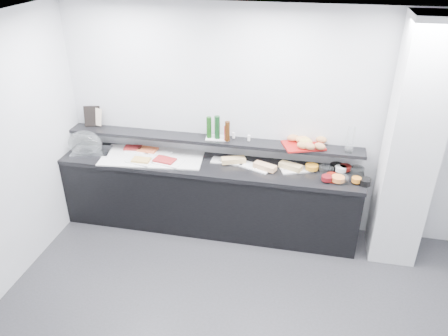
% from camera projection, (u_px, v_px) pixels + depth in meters
% --- Properties ---
extents(back_wall, '(5.00, 0.02, 2.70)m').
position_uv_depth(back_wall, '(271.00, 124.00, 5.12)').
color(back_wall, silver).
rests_on(back_wall, ground).
extents(ceiling, '(5.00, 5.00, 0.00)m').
position_uv_depth(ceiling, '(246.00, 45.00, 2.76)').
color(ceiling, white).
rests_on(ceiling, back_wall).
extents(column, '(0.50, 0.50, 2.70)m').
position_uv_depth(column, '(411.00, 148.00, 4.54)').
color(column, silver).
rests_on(column, ground).
extents(buffet_cabinet, '(3.60, 0.60, 0.85)m').
position_uv_depth(buffet_cabinet, '(209.00, 197.00, 5.43)').
color(buffet_cabinet, black).
rests_on(buffet_cabinet, ground).
extents(counter_top, '(3.62, 0.62, 0.05)m').
position_uv_depth(counter_top, '(208.00, 165.00, 5.21)').
color(counter_top, black).
rests_on(counter_top, buffet_cabinet).
extents(wall_shelf, '(3.60, 0.25, 0.04)m').
position_uv_depth(wall_shelf, '(211.00, 140.00, 5.24)').
color(wall_shelf, black).
rests_on(wall_shelf, back_wall).
extents(cloche_base, '(0.51, 0.39, 0.04)m').
position_uv_depth(cloche_base, '(92.00, 152.00, 5.43)').
color(cloche_base, silver).
rests_on(cloche_base, counter_top).
extents(cloche_dome, '(0.45, 0.32, 0.34)m').
position_uv_depth(cloche_dome, '(85.00, 144.00, 5.40)').
color(cloche_dome, white).
rests_on(cloche_dome, cloche_base).
extents(linen_runner, '(1.29, 0.72, 0.01)m').
position_uv_depth(linen_runner, '(153.00, 157.00, 5.35)').
color(linen_runner, silver).
rests_on(linen_runner, counter_top).
extents(platter_meat_a, '(0.28, 0.20, 0.01)m').
position_uv_depth(platter_meat_a, '(136.00, 150.00, 5.49)').
color(platter_meat_a, white).
rests_on(platter_meat_a, linen_runner).
extents(food_meat_a, '(0.23, 0.17, 0.02)m').
position_uv_depth(food_meat_a, '(133.00, 148.00, 5.49)').
color(food_meat_a, maroon).
rests_on(food_meat_a, platter_meat_a).
extents(platter_salmon, '(0.28, 0.21, 0.01)m').
position_uv_depth(platter_salmon, '(161.00, 153.00, 5.40)').
color(platter_salmon, white).
rests_on(platter_salmon, linen_runner).
extents(food_salmon, '(0.25, 0.17, 0.02)m').
position_uv_depth(food_salmon, '(148.00, 149.00, 5.45)').
color(food_salmon, '#EE5F30').
rests_on(food_salmon, platter_salmon).
extents(platter_cheese, '(0.36, 0.28, 0.01)m').
position_uv_depth(platter_cheese, '(141.00, 161.00, 5.22)').
color(platter_cheese, white).
rests_on(platter_cheese, linen_runner).
extents(food_cheese, '(0.21, 0.14, 0.02)m').
position_uv_depth(food_cheese, '(141.00, 160.00, 5.20)').
color(food_cheese, tan).
rests_on(food_cheese, platter_cheese).
extents(platter_meat_b, '(0.38, 0.29, 0.01)m').
position_uv_depth(platter_meat_b, '(168.00, 162.00, 5.20)').
color(platter_meat_b, white).
rests_on(platter_meat_b, linen_runner).
extents(food_meat_b, '(0.27, 0.20, 0.02)m').
position_uv_depth(food_meat_b, '(165.00, 160.00, 5.20)').
color(food_meat_b, maroon).
rests_on(food_meat_b, platter_meat_b).
extents(sandwich_plate_left, '(0.39, 0.17, 0.01)m').
position_uv_depth(sandwich_plate_left, '(227.00, 161.00, 5.24)').
color(sandwich_plate_left, silver).
rests_on(sandwich_plate_left, counter_top).
extents(sandwich_food_left, '(0.30, 0.21, 0.06)m').
position_uv_depth(sandwich_food_left, '(233.00, 160.00, 5.19)').
color(sandwich_food_left, tan).
rests_on(sandwich_food_left, sandwich_plate_left).
extents(tongs_left, '(0.16, 0.03, 0.01)m').
position_uv_depth(tongs_left, '(225.00, 163.00, 5.17)').
color(tongs_left, '#BABCC1').
rests_on(tongs_left, sandwich_plate_left).
extents(sandwich_plate_mid, '(0.40, 0.28, 0.01)m').
position_uv_depth(sandwich_plate_mid, '(255.00, 167.00, 5.10)').
color(sandwich_plate_mid, white).
rests_on(sandwich_plate_mid, counter_top).
extents(sandwich_food_mid, '(0.29, 0.20, 0.06)m').
position_uv_depth(sandwich_food_mid, '(265.00, 167.00, 5.04)').
color(sandwich_food_mid, tan).
rests_on(sandwich_food_mid, sandwich_plate_mid).
extents(tongs_mid, '(0.15, 0.07, 0.01)m').
position_uv_depth(tongs_mid, '(255.00, 169.00, 5.05)').
color(tongs_mid, silver).
rests_on(tongs_mid, sandwich_plate_mid).
extents(sandwich_plate_right, '(0.40, 0.28, 0.01)m').
position_uv_depth(sandwich_plate_right, '(297.00, 170.00, 5.05)').
color(sandwich_plate_right, silver).
rests_on(sandwich_plate_right, counter_top).
extents(sandwich_food_right, '(0.28, 0.19, 0.06)m').
position_uv_depth(sandwich_food_right, '(291.00, 166.00, 5.05)').
color(sandwich_food_right, tan).
rests_on(sandwich_food_right, sandwich_plate_right).
extents(tongs_right, '(0.15, 0.06, 0.01)m').
position_uv_depth(tongs_right, '(287.00, 169.00, 5.03)').
color(tongs_right, silver).
rests_on(tongs_right, sandwich_plate_right).
extents(bowl_glass_fruit, '(0.19, 0.19, 0.07)m').
position_uv_depth(bowl_glass_fruit, '(326.00, 169.00, 5.01)').
color(bowl_glass_fruit, white).
rests_on(bowl_glass_fruit, counter_top).
extents(fill_glass_fruit, '(0.15, 0.15, 0.05)m').
position_uv_depth(fill_glass_fruit, '(312.00, 167.00, 5.03)').
color(fill_glass_fruit, orange).
rests_on(fill_glass_fruit, bowl_glass_fruit).
extents(bowl_black_jam, '(0.20, 0.20, 0.07)m').
position_uv_depth(bowl_black_jam, '(337.00, 167.00, 5.05)').
color(bowl_black_jam, black).
rests_on(bowl_black_jam, counter_top).
extents(fill_black_jam, '(0.17, 0.17, 0.05)m').
position_uv_depth(fill_black_jam, '(345.00, 168.00, 5.02)').
color(fill_black_jam, '#530E0B').
rests_on(fill_black_jam, bowl_black_jam).
extents(bowl_glass_cream, '(0.20, 0.20, 0.07)m').
position_uv_depth(bowl_glass_cream, '(357.00, 170.00, 4.98)').
color(bowl_glass_cream, white).
rests_on(bowl_glass_cream, counter_top).
extents(fill_glass_cream, '(0.14, 0.14, 0.05)m').
position_uv_depth(fill_glass_cream, '(341.00, 169.00, 4.99)').
color(fill_glass_cream, white).
rests_on(fill_glass_cream, bowl_glass_cream).
extents(bowl_red_jam, '(0.16, 0.16, 0.07)m').
position_uv_depth(bowl_red_jam, '(332.00, 178.00, 4.83)').
color(bowl_red_jam, maroon).
rests_on(bowl_red_jam, counter_top).
extents(fill_red_jam, '(0.13, 0.13, 0.05)m').
position_uv_depth(fill_red_jam, '(327.00, 178.00, 4.80)').
color(fill_red_jam, '#610D12').
rests_on(fill_red_jam, bowl_red_jam).
extents(bowl_glass_salmon, '(0.21, 0.21, 0.07)m').
position_uv_depth(bowl_glass_salmon, '(341.00, 179.00, 4.80)').
color(bowl_glass_salmon, silver).
rests_on(bowl_glass_salmon, counter_top).
extents(fill_glass_salmon, '(0.17, 0.17, 0.05)m').
position_uv_depth(fill_glass_salmon, '(338.00, 179.00, 4.79)').
color(fill_glass_salmon, orange).
rests_on(fill_glass_salmon, bowl_glass_salmon).
extents(bowl_black_fruit, '(0.13, 0.13, 0.07)m').
position_uv_depth(bowl_black_fruit, '(365.00, 182.00, 4.75)').
color(bowl_black_fruit, black).
rests_on(bowl_black_fruit, counter_top).
extents(fill_black_fruit, '(0.14, 0.14, 0.05)m').
position_uv_depth(fill_black_fruit, '(356.00, 180.00, 4.77)').
color(fill_black_fruit, orange).
rests_on(fill_black_fruit, bowl_black_fruit).
extents(framed_print, '(0.21, 0.12, 0.26)m').
position_uv_depth(framed_print, '(92.00, 116.00, 5.52)').
color(framed_print, black).
rests_on(framed_print, wall_shelf).
extents(print_art, '(0.19, 0.11, 0.22)m').
position_uv_depth(print_art, '(96.00, 116.00, 5.51)').
color(print_art, beige).
rests_on(print_art, framed_print).
extents(condiment_tray, '(0.29, 0.20, 0.01)m').
position_uv_depth(condiment_tray, '(218.00, 138.00, 5.24)').
color(condiment_tray, white).
rests_on(condiment_tray, wall_shelf).
extents(bottle_green_a, '(0.07, 0.07, 0.26)m').
position_uv_depth(bottle_green_a, '(209.00, 127.00, 5.17)').
color(bottle_green_a, '#133D10').
rests_on(bottle_green_a, condiment_tray).
extents(bottle_brown, '(0.06, 0.06, 0.24)m').
position_uv_depth(bottle_brown, '(227.00, 131.00, 5.10)').
color(bottle_brown, '#381D0A').
rests_on(bottle_brown, condiment_tray).
extents(bottle_green_b, '(0.07, 0.07, 0.28)m').
position_uv_depth(bottle_green_b, '(217.00, 127.00, 5.15)').
color(bottle_green_b, '#0E3315').
rests_on(bottle_green_b, condiment_tray).
extents(bottle_hot, '(0.06, 0.06, 0.18)m').
position_uv_depth(bottle_hot, '(226.00, 133.00, 5.12)').
color(bottle_hot, '#A30B0B').
rests_on(bottle_hot, condiment_tray).
extents(shaker_salt, '(0.04, 0.04, 0.07)m').
position_uv_depth(shaker_salt, '(234.00, 135.00, 5.20)').
color(shaker_salt, silver).
rests_on(shaker_salt, condiment_tray).
extents(shaker_pepper, '(0.04, 0.04, 0.07)m').
position_uv_depth(shaker_pepper, '(249.00, 138.00, 5.14)').
color(shaker_pepper, white).
rests_on(shaker_pepper, condiment_tray).
extents(bread_tray, '(0.54, 0.46, 0.02)m').
position_uv_depth(bread_tray, '(303.00, 145.00, 5.04)').
color(bread_tray, '#9C1210').
rests_on(bread_tray, wall_shelf).
extents(bread_roll_nw, '(0.16, 0.12, 0.08)m').
position_uv_depth(bread_roll_nw, '(293.00, 138.00, 5.10)').
color(bread_roll_nw, '#B87446').
rests_on(bread_roll_nw, bread_tray).
extents(bread_roll_n, '(0.18, 0.15, 0.08)m').
position_uv_depth(bread_roll_n, '(302.00, 139.00, 5.07)').
color(bread_roll_n, tan).
rests_on(bread_roll_n, bread_tray).
extents(bread_roll_ne, '(0.14, 0.10, 0.08)m').
position_uv_depth(bread_roll_ne, '(321.00, 140.00, 5.06)').
color(bread_roll_ne, '#B77B46').
rests_on(bread_roll_ne, bread_tray).
extents(bread_roll_sw, '(0.14, 0.11, 0.08)m').
position_uv_depth(bread_roll_sw, '(302.00, 145.00, 4.92)').
color(bread_roll_sw, '#B07943').
rests_on(bread_roll_sw, bread_tray).
extents(bread_roll_s, '(0.15, 0.11, 0.08)m').
position_uv_depth(bread_roll_s, '(309.00, 146.00, 4.91)').
color(bread_roll_s, '#B16E43').
rests_on(bread_roll_s, bread_tray).
extents(bread_roll_se, '(0.15, 0.12, 0.08)m').
position_uv_depth(bread_roll_se, '(320.00, 146.00, 4.90)').
color(bread_roll_se, '#B27044').
rests_on(bread_roll_se, bread_tray).
extents(bread_roll_midw, '(0.16, 0.11, 0.08)m').
position_uv_depth(bread_roll_midw, '(306.00, 142.00, 5.00)').
color(bread_roll_midw, tan).
rests_on(bread_roll_midw, bread_tray).
extents(bread_roll_mide, '(0.15, 0.12, 0.08)m').
position_uv_depth(bread_roll_mide, '(306.00, 140.00, 5.04)').
color(bread_roll_mide, tan).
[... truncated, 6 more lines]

